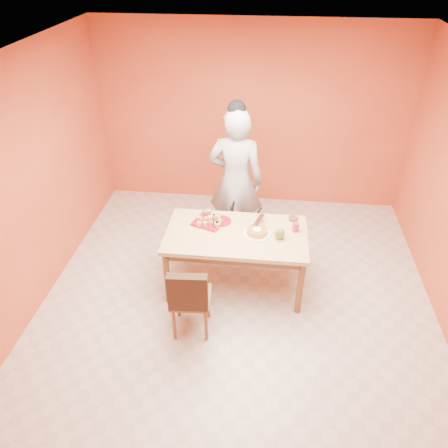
# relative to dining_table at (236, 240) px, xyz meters

# --- Properties ---
(floor) EXTENTS (5.00, 5.00, 0.00)m
(floor) POSITION_rel_dining_table_xyz_m (0.04, -0.40, -0.67)
(floor) COLOR beige
(floor) RESTS_ON ground
(ceiling) EXTENTS (5.00, 5.00, 0.00)m
(ceiling) POSITION_rel_dining_table_xyz_m (0.04, -0.40, 2.03)
(ceiling) COLOR silver
(ceiling) RESTS_ON wall_back
(wall_back) EXTENTS (4.50, 0.00, 4.50)m
(wall_back) POSITION_rel_dining_table_xyz_m (0.04, 2.10, 0.68)
(wall_back) COLOR #D05630
(wall_back) RESTS_ON floor
(wall_left) EXTENTS (0.00, 5.00, 5.00)m
(wall_left) POSITION_rel_dining_table_xyz_m (-2.21, -0.40, 0.68)
(wall_left) COLOR #D05630
(wall_left) RESTS_ON floor
(dining_table) EXTENTS (1.60, 0.90, 0.76)m
(dining_table) POSITION_rel_dining_table_xyz_m (0.00, 0.00, 0.00)
(dining_table) COLOR #CDBA6B
(dining_table) RESTS_ON floor
(dining_chair) EXTENTS (0.44, 0.51, 0.90)m
(dining_chair) POSITION_rel_dining_table_xyz_m (-0.40, -0.77, -0.20)
(dining_chair) COLOR brown
(dining_chair) RESTS_ON floor
(pastry_pile) EXTENTS (0.30, 0.30, 0.10)m
(pastry_pile) POSITION_rel_dining_table_xyz_m (-0.33, 0.19, 0.16)
(pastry_pile) COLOR tan
(pastry_pile) RESTS_ON pastry_platter
(person) EXTENTS (0.73, 0.50, 1.93)m
(person) POSITION_rel_dining_table_xyz_m (-0.09, 0.85, 0.30)
(person) COLOR #99999C
(person) RESTS_ON floor
(pastry_platter) EXTENTS (0.43, 0.43, 0.02)m
(pastry_platter) POSITION_rel_dining_table_xyz_m (-0.33, 0.19, 0.10)
(pastry_platter) COLOR maroon
(pastry_platter) RESTS_ON dining_table
(red_dinner_plate) EXTENTS (0.30, 0.30, 0.01)m
(red_dinner_plate) POSITION_rel_dining_table_xyz_m (-0.20, 0.22, 0.10)
(red_dinner_plate) COLOR maroon
(red_dinner_plate) RESTS_ON dining_table
(white_cake_plate) EXTENTS (0.36, 0.36, 0.01)m
(white_cake_plate) POSITION_rel_dining_table_xyz_m (0.23, 0.01, 0.10)
(white_cake_plate) COLOR white
(white_cake_plate) RESTS_ON dining_table
(sponge_cake) EXTENTS (0.26, 0.26, 0.05)m
(sponge_cake) POSITION_rel_dining_table_xyz_m (0.23, 0.01, 0.13)
(sponge_cake) COLOR orange
(sponge_cake) RESTS_ON white_cake_plate
(cake_server) EXTENTS (0.13, 0.28, 0.01)m
(cake_server) POSITION_rel_dining_table_xyz_m (0.24, 0.19, 0.17)
(cake_server) COLOR silver
(cake_server) RESTS_ON sponge_cake
(egg_ornament) EXTENTS (0.13, 0.12, 0.14)m
(egg_ornament) POSITION_rel_dining_table_xyz_m (0.48, -0.06, 0.17)
(egg_ornament) COLOR olive
(egg_ornament) RESTS_ON dining_table
(magenta_glass) EXTENTS (0.08, 0.08, 0.11)m
(magenta_glass) POSITION_rel_dining_table_xyz_m (0.66, 0.12, 0.15)
(magenta_glass) COLOR #B61B44
(magenta_glass) RESTS_ON dining_table
(checker_tin) EXTENTS (0.12, 0.12, 0.03)m
(checker_tin) POSITION_rel_dining_table_xyz_m (0.64, 0.35, 0.11)
(checker_tin) COLOR #391C0F
(checker_tin) RESTS_ON dining_table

